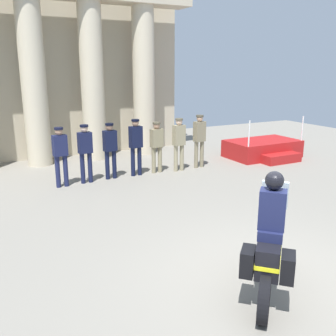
{
  "coord_description": "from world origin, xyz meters",
  "views": [
    {
      "loc": [
        -3.91,
        -4.06,
        3.26
      ],
      "look_at": [
        -0.16,
        3.13,
        1.12
      ],
      "focal_mm": 40.93,
      "sensor_mm": 36.0,
      "label": 1
    }
  ],
  "objects_px": {
    "officer_in_row_6": "(199,137)",
    "motorcycle_with_rider": "(270,245)",
    "officer_in_row_5": "(179,140)",
    "officer_in_row_1": "(85,149)",
    "officer_in_row_4": "(157,143)",
    "reviewing_stand": "(264,149)",
    "officer_in_row_0": "(60,152)",
    "officer_in_row_3": "(136,143)",
    "officer_in_row_2": "(110,146)"
  },
  "relations": [
    {
      "from": "officer_in_row_4",
      "to": "officer_in_row_6",
      "type": "height_order",
      "value": "officer_in_row_6"
    },
    {
      "from": "reviewing_stand",
      "to": "officer_in_row_3",
      "type": "xyz_separation_m",
      "value": [
        -5.18,
        -0.09,
        0.73
      ]
    },
    {
      "from": "officer_in_row_1",
      "to": "officer_in_row_4",
      "type": "relative_size",
      "value": 1.05
    },
    {
      "from": "reviewing_stand",
      "to": "motorcycle_with_rider",
      "type": "bearing_deg",
      "value": -130.8
    },
    {
      "from": "officer_in_row_0",
      "to": "officer_in_row_6",
      "type": "relative_size",
      "value": 0.96
    },
    {
      "from": "reviewing_stand",
      "to": "officer_in_row_0",
      "type": "bearing_deg",
      "value": -178.41
    },
    {
      "from": "officer_in_row_0",
      "to": "officer_in_row_4",
      "type": "bearing_deg",
      "value": 175.8
    },
    {
      "from": "officer_in_row_0",
      "to": "officer_in_row_2",
      "type": "height_order",
      "value": "officer_in_row_0"
    },
    {
      "from": "officer_in_row_6",
      "to": "officer_in_row_3",
      "type": "bearing_deg",
      "value": -7.92
    },
    {
      "from": "officer_in_row_5",
      "to": "officer_in_row_6",
      "type": "height_order",
      "value": "officer_in_row_6"
    },
    {
      "from": "officer_in_row_0",
      "to": "motorcycle_with_rider",
      "type": "xyz_separation_m",
      "value": [
        1.48,
        -6.74,
        -0.2
      ]
    },
    {
      "from": "officer_in_row_2",
      "to": "officer_in_row_5",
      "type": "xyz_separation_m",
      "value": [
        2.25,
        -0.15,
        0.01
      ]
    },
    {
      "from": "officer_in_row_2",
      "to": "officer_in_row_6",
      "type": "height_order",
      "value": "officer_in_row_6"
    },
    {
      "from": "officer_in_row_5",
      "to": "officer_in_row_1",
      "type": "bearing_deg",
      "value": -7.97
    },
    {
      "from": "officer_in_row_0",
      "to": "officer_in_row_1",
      "type": "bearing_deg",
      "value": 178.45
    },
    {
      "from": "officer_in_row_0",
      "to": "officer_in_row_3",
      "type": "xyz_separation_m",
      "value": [
        2.3,
        0.12,
        0.04
      ]
    },
    {
      "from": "officer_in_row_1",
      "to": "officer_in_row_5",
      "type": "height_order",
      "value": "officer_in_row_5"
    },
    {
      "from": "officer_in_row_3",
      "to": "motorcycle_with_rider",
      "type": "relative_size",
      "value": 0.92
    },
    {
      "from": "officer_in_row_4",
      "to": "motorcycle_with_rider",
      "type": "distance_m",
      "value": 7.03
    },
    {
      "from": "reviewing_stand",
      "to": "officer_in_row_3",
      "type": "height_order",
      "value": "officer_in_row_3"
    },
    {
      "from": "motorcycle_with_rider",
      "to": "officer_in_row_2",
      "type": "bearing_deg",
      "value": 45.47
    },
    {
      "from": "officer_in_row_3",
      "to": "motorcycle_with_rider",
      "type": "height_order",
      "value": "motorcycle_with_rider"
    },
    {
      "from": "officer_in_row_4",
      "to": "officer_in_row_5",
      "type": "bearing_deg",
      "value": 162.81
    },
    {
      "from": "officer_in_row_3",
      "to": "officer_in_row_5",
      "type": "relative_size",
      "value": 1.03
    },
    {
      "from": "officer_in_row_0",
      "to": "officer_in_row_2",
      "type": "bearing_deg",
      "value": 178.83
    },
    {
      "from": "officer_in_row_6",
      "to": "officer_in_row_5",
      "type": "bearing_deg",
      "value": -1.56
    },
    {
      "from": "reviewing_stand",
      "to": "officer_in_row_4",
      "type": "relative_size",
      "value": 1.63
    },
    {
      "from": "officer_in_row_4",
      "to": "officer_in_row_6",
      "type": "distance_m",
      "value": 1.54
    },
    {
      "from": "motorcycle_with_rider",
      "to": "reviewing_stand",
      "type": "bearing_deg",
      "value": 4.71
    },
    {
      "from": "officer_in_row_4",
      "to": "officer_in_row_5",
      "type": "distance_m",
      "value": 0.74
    },
    {
      "from": "officer_in_row_5",
      "to": "officer_in_row_0",
      "type": "bearing_deg",
      "value": -6.74
    },
    {
      "from": "reviewing_stand",
      "to": "officer_in_row_5",
      "type": "bearing_deg",
      "value": -176.7
    },
    {
      "from": "officer_in_row_1",
      "to": "officer_in_row_2",
      "type": "relative_size",
      "value": 1.01
    },
    {
      "from": "officer_in_row_6",
      "to": "officer_in_row_2",
      "type": "bearing_deg",
      "value": -8.07
    },
    {
      "from": "officer_in_row_1",
      "to": "officer_in_row_4",
      "type": "bearing_deg",
      "value": 174.98
    },
    {
      "from": "reviewing_stand",
      "to": "officer_in_row_5",
      "type": "distance_m",
      "value": 3.81
    },
    {
      "from": "reviewing_stand",
      "to": "officer_in_row_6",
      "type": "height_order",
      "value": "officer_in_row_6"
    },
    {
      "from": "officer_in_row_0",
      "to": "officer_in_row_2",
      "type": "xyz_separation_m",
      "value": [
        1.49,
        0.14,
        -0.01
      ]
    },
    {
      "from": "officer_in_row_0",
      "to": "officer_in_row_2",
      "type": "distance_m",
      "value": 1.5
    },
    {
      "from": "officer_in_row_5",
      "to": "officer_in_row_3",
      "type": "bearing_deg",
      "value": -11.51
    },
    {
      "from": "officer_in_row_1",
      "to": "officer_in_row_5",
      "type": "relative_size",
      "value": 1.0
    },
    {
      "from": "reviewing_stand",
      "to": "officer_in_row_5",
      "type": "relative_size",
      "value": 1.54
    },
    {
      "from": "officer_in_row_5",
      "to": "motorcycle_with_rider",
      "type": "bearing_deg",
      "value": 64.85
    },
    {
      "from": "reviewing_stand",
      "to": "officer_in_row_1",
      "type": "distance_m",
      "value": 6.8
    },
    {
      "from": "officer_in_row_0",
      "to": "officer_in_row_2",
      "type": "relative_size",
      "value": 1.0
    },
    {
      "from": "officer_in_row_0",
      "to": "officer_in_row_3",
      "type": "relative_size",
      "value": 0.96
    },
    {
      "from": "officer_in_row_6",
      "to": "motorcycle_with_rider",
      "type": "relative_size",
      "value": 0.93
    },
    {
      "from": "officer_in_row_5",
      "to": "officer_in_row_6",
      "type": "xyz_separation_m",
      "value": [
        0.81,
        0.07,
        0.03
      ]
    },
    {
      "from": "officer_in_row_6",
      "to": "officer_in_row_0",
      "type": "bearing_deg",
      "value": -5.81
    },
    {
      "from": "reviewing_stand",
      "to": "officer_in_row_6",
      "type": "distance_m",
      "value": 3.02
    }
  ]
}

